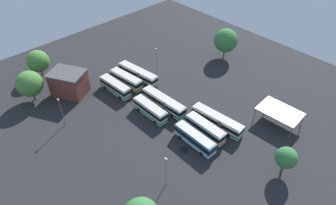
{
  "coord_description": "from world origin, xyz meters",
  "views": [
    {
      "loc": [
        -44.41,
        40.23,
        51.92
      ],
      "look_at": [
        -0.84,
        -1.12,
        1.51
      ],
      "focal_mm": 32.37,
      "sensor_mm": 36.0,
      "label": 1
    }
  ],
  "objects_px": {
    "maintenance_shelter": "(280,112)",
    "tree_east_edge": "(30,84)",
    "bus_row0_slot1": "(205,129)",
    "bus_row0_slot2": "(195,139)",
    "bus_row2_slot2": "(115,87)",
    "lamp_post_far_corner": "(61,111)",
    "bus_row2_slot0": "(138,74)",
    "bus_row2_slot1": "(126,79)",
    "tree_west_edge": "(38,61)",
    "depot_building": "(69,83)",
    "tree_north_edge": "(226,40)",
    "tree_south_edge": "(286,158)",
    "bus_row0_slot0": "(217,121)",
    "bus_row1_slot1": "(164,102)",
    "bus_row1_slot2": "(150,110)",
    "lamp_post_near_entrance": "(166,171)",
    "lamp_post_by_building": "(156,59)"
  },
  "relations": [
    {
      "from": "maintenance_shelter",
      "to": "tree_east_edge",
      "type": "xyz_separation_m",
      "value": [
        49.62,
        39.56,
        1.79
      ]
    },
    {
      "from": "bus_row0_slot1",
      "to": "bus_row0_slot2",
      "type": "relative_size",
      "value": 0.97
    },
    {
      "from": "bus_row2_slot2",
      "to": "lamp_post_far_corner",
      "type": "xyz_separation_m",
      "value": [
        -1.99,
        16.68,
        2.57
      ]
    },
    {
      "from": "bus_row2_slot0",
      "to": "bus_row2_slot1",
      "type": "bearing_deg",
      "value": 86.76
    },
    {
      "from": "lamp_post_far_corner",
      "to": "tree_west_edge",
      "type": "bearing_deg",
      "value": -13.08
    },
    {
      "from": "bus_row0_slot1",
      "to": "maintenance_shelter",
      "type": "xyz_separation_m",
      "value": [
        -9.59,
        -16.08,
        1.69
      ]
    },
    {
      "from": "maintenance_shelter",
      "to": "tree_east_edge",
      "type": "relative_size",
      "value": 1.19
    },
    {
      "from": "depot_building",
      "to": "tree_north_edge",
      "type": "height_order",
      "value": "tree_north_edge"
    },
    {
      "from": "bus_row2_slot0",
      "to": "bus_row0_slot1",
      "type": "bearing_deg",
      "value": 174.34
    },
    {
      "from": "bus_row2_slot0",
      "to": "tree_south_edge",
      "type": "bearing_deg",
      "value": -179.24
    },
    {
      "from": "bus_row0_slot0",
      "to": "bus_row1_slot1",
      "type": "relative_size",
      "value": 1.01
    },
    {
      "from": "bus_row2_slot1",
      "to": "maintenance_shelter",
      "type": "xyz_separation_m",
      "value": [
        -38.02,
        -17.47,
        1.69
      ]
    },
    {
      "from": "bus_row1_slot2",
      "to": "maintenance_shelter",
      "type": "relative_size",
      "value": 0.99
    },
    {
      "from": "bus_row2_slot0",
      "to": "maintenance_shelter",
      "type": "relative_size",
      "value": 1.32
    },
    {
      "from": "bus_row0_slot2",
      "to": "depot_building",
      "type": "bearing_deg",
      "value": 16.29
    },
    {
      "from": "bus_row1_slot2",
      "to": "bus_row2_slot2",
      "type": "distance_m",
      "value": 13.81
    },
    {
      "from": "bus_row2_slot2",
      "to": "bus_row0_slot2",
      "type": "bearing_deg",
      "value": -176.99
    },
    {
      "from": "lamp_post_near_entrance",
      "to": "tree_north_edge",
      "type": "bearing_deg",
      "value": -64.17
    },
    {
      "from": "bus_row0_slot1",
      "to": "bus_row1_slot2",
      "type": "xyz_separation_m",
      "value": [
        13.95,
        4.96,
        -0.0
      ]
    },
    {
      "from": "bus_row2_slot2",
      "to": "depot_building",
      "type": "bearing_deg",
      "value": 47.98
    },
    {
      "from": "bus_row2_slot0",
      "to": "lamp_post_by_building",
      "type": "height_order",
      "value": "lamp_post_by_building"
    },
    {
      "from": "bus_row2_slot0",
      "to": "tree_west_edge",
      "type": "height_order",
      "value": "tree_west_edge"
    },
    {
      "from": "bus_row2_slot0",
      "to": "bus_row2_slot2",
      "type": "distance_m",
      "value": 8.47
    },
    {
      "from": "bus_row0_slot1",
      "to": "bus_row2_slot0",
      "type": "height_order",
      "value": "same"
    },
    {
      "from": "depot_building",
      "to": "tree_north_edge",
      "type": "bearing_deg",
      "value": -110.55
    },
    {
      "from": "bus_row1_slot1",
      "to": "tree_south_edge",
      "type": "relative_size",
      "value": 2.01
    },
    {
      "from": "lamp_post_near_entrance",
      "to": "bus_row1_slot1",
      "type": "bearing_deg",
      "value": -41.78
    },
    {
      "from": "bus_row1_slot1",
      "to": "maintenance_shelter",
      "type": "distance_m",
      "value": 28.63
    },
    {
      "from": "bus_row1_slot2",
      "to": "bus_row2_slot2",
      "type": "height_order",
      "value": "same"
    },
    {
      "from": "depot_building",
      "to": "lamp_post_near_entrance",
      "type": "bearing_deg",
      "value": 178.0
    },
    {
      "from": "bus_row1_slot1",
      "to": "bus_row2_slot2",
      "type": "xyz_separation_m",
      "value": [
        14.07,
        5.13,
        -0.0
      ]
    },
    {
      "from": "lamp_post_near_entrance",
      "to": "tree_south_edge",
      "type": "relative_size",
      "value": 1.2
    },
    {
      "from": "bus_row0_slot2",
      "to": "lamp_post_near_entrance",
      "type": "height_order",
      "value": "lamp_post_near_entrance"
    },
    {
      "from": "tree_west_edge",
      "to": "bus_row2_slot0",
      "type": "bearing_deg",
      "value": -137.15
    },
    {
      "from": "lamp_post_by_building",
      "to": "bus_row0_slot0",
      "type": "bearing_deg",
      "value": 168.99
    },
    {
      "from": "bus_row0_slot0",
      "to": "tree_west_edge",
      "type": "distance_m",
      "value": 53.94
    },
    {
      "from": "bus_row1_slot2",
      "to": "lamp_post_near_entrance",
      "type": "height_order",
      "value": "lamp_post_near_entrance"
    },
    {
      "from": "bus_row0_slot1",
      "to": "bus_row2_slot1",
      "type": "relative_size",
      "value": 0.96
    },
    {
      "from": "bus_row0_slot1",
      "to": "bus_row2_slot1",
      "type": "distance_m",
      "value": 28.46
    },
    {
      "from": "bus_row2_slot2",
      "to": "depot_building",
      "type": "xyz_separation_m",
      "value": [
        8.28,
        9.18,
        1.59
      ]
    },
    {
      "from": "bus_row2_slot2",
      "to": "lamp_post_by_building",
      "type": "height_order",
      "value": "lamp_post_by_building"
    },
    {
      "from": "bus_row2_slot0",
      "to": "tree_north_edge",
      "type": "height_order",
      "value": "tree_north_edge"
    },
    {
      "from": "tree_north_edge",
      "to": "bus_row2_slot1",
      "type": "bearing_deg",
      "value": 73.51
    },
    {
      "from": "bus_row2_slot0",
      "to": "tree_north_edge",
      "type": "xyz_separation_m",
      "value": [
        -9.32,
        -28.07,
        4.08
      ]
    },
    {
      "from": "bus_row0_slot0",
      "to": "lamp_post_far_corner",
      "type": "relative_size",
      "value": 1.71
    },
    {
      "from": "depot_building",
      "to": "lamp_post_near_entrance",
      "type": "xyz_separation_m",
      "value": [
        -39.94,
        1.4,
        1.02
      ]
    },
    {
      "from": "bus_row0_slot0",
      "to": "bus_row1_slot1",
      "type": "distance_m",
      "value": 14.65
    },
    {
      "from": "bus_row1_slot2",
      "to": "tree_west_edge",
      "type": "height_order",
      "value": "tree_west_edge"
    },
    {
      "from": "tree_south_edge",
      "to": "lamp_post_by_building",
      "type": "bearing_deg",
      "value": -7.57
    },
    {
      "from": "bus_row2_slot0",
      "to": "tree_west_edge",
      "type": "relative_size",
      "value": 1.66
    }
  ]
}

